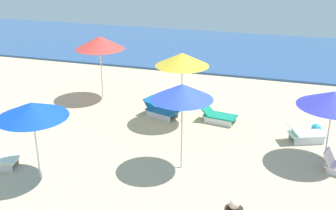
# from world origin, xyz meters

# --- Properties ---
(ocean) EXTENTS (60.00, 10.86, 0.12)m
(ocean) POSITION_xyz_m (0.00, 24.57, 0.06)
(ocean) COLOR #2D5186
(ocean) RESTS_ON ground_plane
(umbrella_1) EXTENTS (2.10, 2.10, 2.78)m
(umbrella_1) POSITION_xyz_m (-4.03, 14.38, 2.50)
(umbrella_1) COLOR silver
(umbrella_1) RESTS_ON ground_plane
(umbrella_3) EXTENTS (1.82, 1.82, 2.71)m
(umbrella_3) POSITION_xyz_m (0.94, 9.50, 2.48)
(umbrella_3) COLOR silver
(umbrella_3) RESTS_ON ground_plane
(umbrella_5) EXTENTS (2.14, 2.14, 2.35)m
(umbrella_5) POSITION_xyz_m (5.16, 11.21, 2.11)
(umbrella_5) COLOR silver
(umbrella_5) RESTS_ON ground_plane
(lounge_chair_5_0) EXTENTS (1.45, 1.07, 0.67)m
(lounge_chair_5_0) POSITION_xyz_m (4.52, 12.47, 0.28)
(lounge_chair_5_0) COLOR silver
(lounge_chair_5_0) RESTS_ON ground_plane
(umbrella_6) EXTENTS (2.01, 2.01, 2.38)m
(umbrella_6) POSITION_xyz_m (-2.86, 7.70, 2.16)
(umbrella_6) COLOR silver
(umbrella_6) RESTS_ON ground_plane
(umbrella_7) EXTENTS (1.99, 1.99, 2.73)m
(umbrella_7) POSITION_xyz_m (0.02, 12.85, 2.49)
(umbrella_7) COLOR silver
(umbrella_7) RESTS_ON ground_plane
(lounge_chair_7_0) EXTENTS (1.43, 0.85, 0.61)m
(lounge_chair_7_0) POSITION_xyz_m (1.37, 13.26, 0.26)
(lounge_chair_7_0) COLOR silver
(lounge_chair_7_0) RESTS_ON ground_plane
(lounge_chair_7_1) EXTENTS (1.51, 1.05, 0.70)m
(lounge_chair_7_1) POSITION_xyz_m (-0.94, 13.16, 0.28)
(lounge_chair_7_1) COLOR silver
(lounge_chair_7_1) RESTS_ON ground_plane
(beach_ball_0) EXTENTS (0.35, 0.35, 0.35)m
(beach_ball_0) POSITION_xyz_m (4.96, 13.36, 0.18)
(beach_ball_0) COLOR #2DA4C9
(beach_ball_0) RESTS_ON ground_plane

